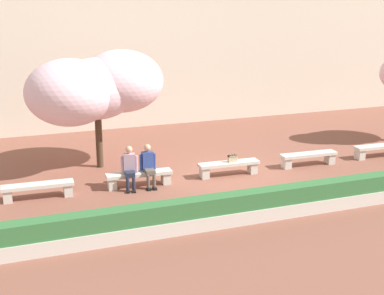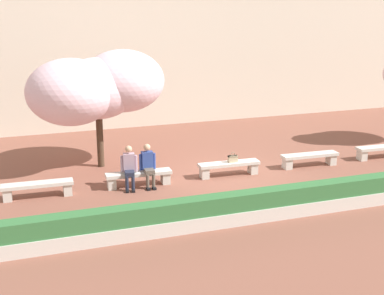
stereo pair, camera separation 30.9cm
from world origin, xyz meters
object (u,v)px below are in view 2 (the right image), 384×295
(stone_bench_near_east, at_px, (310,158))
(person_seated_right, at_px, (148,164))
(handbag, at_px, (233,158))
(stone_bench_near_west, at_px, (139,176))
(cherry_tree_main, at_px, (96,87))
(stone_bench_east_end, at_px, (382,150))
(person_seated_left, at_px, (129,166))
(stone_bench_center, at_px, (229,166))
(stone_bench_west_end, at_px, (38,187))

(stone_bench_near_east, bearing_deg, person_seated_right, -179.46)
(stone_bench_near_east, height_order, handbag, handbag)
(stone_bench_near_west, xyz_separation_m, cherry_tree_main, (-0.79, 2.33, 2.41))
(stone_bench_near_east, bearing_deg, stone_bench_east_end, 0.00)
(person_seated_right, relative_size, cherry_tree_main, 0.28)
(person_seated_left, relative_size, handbag, 3.81)
(stone_bench_near_west, xyz_separation_m, stone_bench_east_end, (8.90, 0.00, 0.00))
(stone_bench_center, xyz_separation_m, cherry_tree_main, (-3.75, 2.33, 2.41))
(stone_bench_near_east, xyz_separation_m, stone_bench_east_end, (2.97, 0.00, 0.00))
(stone_bench_near_west, distance_m, person_seated_right, 0.48)
(stone_bench_near_east, bearing_deg, person_seated_left, -179.52)
(stone_bench_west_end, bearing_deg, handbag, -0.18)
(stone_bench_center, xyz_separation_m, stone_bench_east_end, (5.93, 0.00, 0.00))
(stone_bench_west_end, xyz_separation_m, stone_bench_near_east, (8.90, 0.00, 0.00))
(cherry_tree_main, bearing_deg, stone_bench_west_end, -133.07)
(stone_bench_near_east, bearing_deg, stone_bench_near_west, 180.00)
(stone_bench_center, relative_size, person_seated_right, 1.56)
(person_seated_left, height_order, person_seated_right, same)
(stone_bench_near_west, xyz_separation_m, handbag, (3.09, -0.02, 0.27))
(person_seated_right, bearing_deg, stone_bench_near_east, 0.54)
(stone_bench_east_end, relative_size, handbag, 5.95)
(stone_bench_near_east, relative_size, handbag, 5.95)
(stone_bench_west_end, xyz_separation_m, handbag, (6.05, -0.02, 0.27))
(stone_bench_west_end, height_order, person_seated_left, person_seated_left)
(stone_bench_west_end, distance_m, person_seated_right, 3.27)
(stone_bench_west_end, relative_size, stone_bench_center, 1.00)
(stone_bench_center, bearing_deg, stone_bench_near_west, 180.00)
(stone_bench_center, bearing_deg, person_seated_right, -178.86)
(stone_bench_near_east, bearing_deg, handbag, -179.62)
(person_seated_left, bearing_deg, stone_bench_near_west, 9.95)
(stone_bench_center, xyz_separation_m, person_seated_left, (-3.27, -0.05, 0.39))
(stone_bench_west_end, bearing_deg, person_seated_left, -1.12)
(person_seated_left, height_order, cherry_tree_main, cherry_tree_main)
(stone_bench_east_end, xyz_separation_m, person_seated_right, (-8.62, -0.05, 0.39))
(stone_bench_west_end, xyz_separation_m, stone_bench_center, (5.93, 0.00, 0.00))
(person_seated_left, height_order, handbag, person_seated_left)
(stone_bench_center, relative_size, person_seated_left, 1.56)
(stone_bench_west_end, distance_m, stone_bench_east_end, 11.87)
(stone_bench_near_east, height_order, stone_bench_east_end, same)
(person_seated_left, bearing_deg, stone_bench_near_east, 0.48)
(stone_bench_center, height_order, cherry_tree_main, cherry_tree_main)
(person_seated_left, xyz_separation_m, cherry_tree_main, (-0.49, 2.38, 2.02))
(stone_bench_center, relative_size, stone_bench_east_end, 1.00)
(stone_bench_west_end, distance_m, stone_bench_near_east, 8.90)
(cherry_tree_main, bearing_deg, stone_bench_east_end, -13.54)
(stone_bench_east_end, xyz_separation_m, person_seated_left, (-9.20, -0.05, 0.39))
(stone_bench_center, relative_size, cherry_tree_main, 0.44)
(stone_bench_west_end, height_order, stone_bench_center, same)
(stone_bench_center, height_order, person_seated_left, person_seated_left)
(person_seated_left, bearing_deg, stone_bench_west_end, 178.88)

